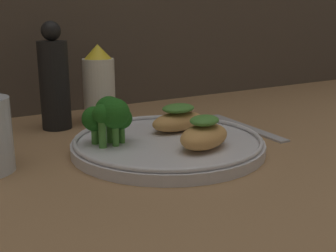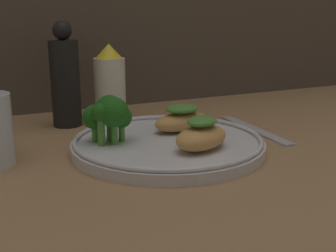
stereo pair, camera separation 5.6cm
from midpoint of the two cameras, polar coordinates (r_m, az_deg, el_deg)
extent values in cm
cube|color=#936D47|center=(57.54, -2.81, -3.80)|extent=(180.00, 180.00, 1.00)
cylinder|color=silver|center=(57.17, -2.83, -2.66)|extent=(26.07, 26.07, 1.40)
torus|color=silver|center=(56.89, -2.84, -1.69)|extent=(25.47, 25.47, 0.60)
ellipsoid|color=tan|center=(53.29, 1.90, -1.47)|extent=(9.68, 8.14, 3.00)
ellipsoid|color=#478433|center=(52.74, 1.92, 0.73)|extent=(5.43, 5.01, 1.22)
ellipsoid|color=tan|center=(61.54, -1.24, 0.59)|extent=(9.60, 6.11, 2.69)
ellipsoid|color=#478433|center=(61.09, -1.25, 2.39)|extent=(5.66, 4.81, 1.25)
cylinder|color=#4C8E38|center=(56.24, -9.14, -1.14)|extent=(0.80, 0.80, 2.34)
sphere|color=#1E5B19|center=(55.69, -9.23, 1.02)|extent=(2.90, 2.90, 2.90)
cylinder|color=#4C8E38|center=(56.54, -10.73, -0.75)|extent=(0.93, 0.93, 3.06)
sphere|color=#1E5B19|center=(55.87, -10.86, 2.06)|extent=(3.74, 3.74, 3.74)
cylinder|color=#4C8E38|center=(56.47, -12.71, -1.30)|extent=(0.94, 0.94, 2.24)
sphere|color=#1E5B19|center=(55.91, -12.84, 0.93)|extent=(3.26, 3.26, 3.26)
cylinder|color=#4C8E38|center=(54.43, -11.83, -1.11)|extent=(0.99, 0.99, 3.61)
sphere|color=#1E5B19|center=(53.78, -11.98, 1.61)|extent=(2.41, 2.41, 2.41)
cylinder|color=#4C8E38|center=(54.93, -10.06, -1.23)|extent=(0.88, 0.88, 2.95)
sphere|color=#1E5B19|center=(54.23, -10.20, 1.66)|extent=(3.91, 3.91, 3.91)
cylinder|color=silver|center=(72.60, -11.51, 4.64)|extent=(5.33, 5.33, 10.86)
cone|color=yellow|center=(71.78, -11.78, 9.86)|extent=(4.53, 4.53, 2.39)
cylinder|color=black|center=(70.18, -17.36, 5.22)|extent=(4.70, 4.70, 13.98)
sphere|color=black|center=(69.39, -17.91, 12.17)|extent=(3.05, 3.05, 3.05)
cube|color=#B2B2B7|center=(69.10, 8.18, -0.07)|extent=(3.09, 18.66, 0.60)
camera|label=1|loc=(0.03, -92.86, -0.75)|focal=45.00mm
camera|label=2|loc=(0.03, 87.14, 0.75)|focal=45.00mm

